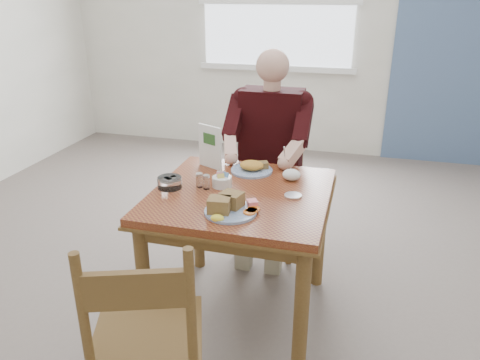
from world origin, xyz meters
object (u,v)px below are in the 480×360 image
(table, at_px, (241,211))
(chair_near, at_px, (147,339))
(chair_far, at_px, (271,183))
(diner, at_px, (269,141))
(far_plate, at_px, (252,168))
(near_plate, at_px, (229,206))

(table, bearing_deg, chair_near, -99.41)
(chair_far, bearing_deg, table, -90.00)
(table, height_order, chair_near, chair_near)
(diner, distance_m, far_plate, 0.41)
(table, xyz_separation_m, chair_near, (-0.14, -0.86, -0.16))
(chair_far, xyz_separation_m, diner, (0.00, -0.09, 0.33))
(table, relative_size, chair_far, 0.97)
(chair_near, xyz_separation_m, diner, (0.14, 1.57, 0.33))
(far_plate, bearing_deg, chair_far, 88.84)
(chair_far, height_order, near_plate, chair_far)
(chair_far, xyz_separation_m, chair_near, (-0.14, -1.66, 0.00))
(near_plate, bearing_deg, table, 92.15)
(far_plate, bearing_deg, diner, 88.59)
(table, distance_m, diner, 0.73)
(chair_far, bearing_deg, chair_near, -94.91)
(near_plate, distance_m, far_plate, 0.54)
(chair_near, relative_size, far_plate, 3.02)
(diner, relative_size, far_plate, 4.41)
(chair_far, distance_m, chair_near, 1.66)
(chair_near, distance_m, far_plate, 1.20)
(chair_near, distance_m, diner, 1.61)
(near_plate, xyz_separation_m, far_plate, (-0.02, 0.54, -0.01))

